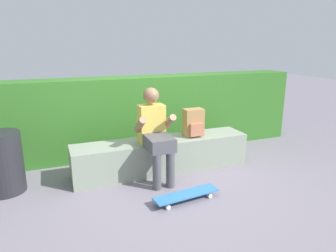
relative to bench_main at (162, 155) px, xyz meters
The scene contains 7 objects.
ground_plane 0.46m from the bench_main, 90.00° to the right, with size 24.00×24.00×0.00m, color slate.
bench_main is the anchor object (origin of this frame).
person_skater 0.51m from the bench_main, 129.30° to the right, with size 0.49×0.62×1.22m.
skateboard_near_person 0.95m from the bench_main, 93.15° to the right, with size 0.82×0.29×0.09m.
backpack_on_bench 0.64m from the bench_main, ahead, with size 0.28×0.23×0.40m.
hedge_row 1.10m from the bench_main, 113.77° to the left, with size 6.32×0.51×1.25m.
trash_bin 2.04m from the bench_main, behind, with size 0.48×0.48×0.75m.
Camera 1 is at (-1.44, -3.47, 1.78)m, focal length 32.89 mm.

